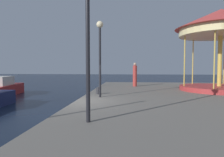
{
  "coord_description": "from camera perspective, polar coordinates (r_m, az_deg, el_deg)",
  "views": [
    {
      "loc": [
        2.55,
        -9.34,
        2.38
      ],
      "look_at": [
        1.46,
        3.13,
        1.69
      ],
      "focal_mm": 32.27,
      "sensor_mm": 36.0,
      "label": 1
    }
  ],
  "objects": [
    {
      "name": "ground_plane",
      "position": [
        9.97,
        -10.15,
        -10.72
      ],
      "size": [
        120.0,
        120.0,
        0.0
      ],
      "primitive_type": "plane",
      "color": "black"
    },
    {
      "name": "quay_dock",
      "position": [
        10.45,
        29.12,
        -8.19
      ],
      "size": [
        13.57,
        24.5,
        0.8
      ],
      "primitive_type": "cube",
      "color": "slate",
      "rests_on": "ground"
    },
    {
      "name": "motorboat_red",
      "position": [
        19.07,
        -28.82,
        -2.54
      ],
      "size": [
        2.7,
        5.54,
        1.64
      ],
      "color": "maroon",
      "rests_on": "ground"
    },
    {
      "name": "carousel",
      "position": [
        15.73,
        28.44,
        11.99
      ],
      "size": [
        5.97,
        5.97,
        5.5
      ],
      "color": "#B23333",
      "rests_on": "quay_dock"
    },
    {
      "name": "lamp_post_near_edge",
      "position": [
        5.99,
        -6.93,
        18.16
      ],
      "size": [
        0.36,
        0.36,
        4.63
      ],
      "color": "black",
      "rests_on": "quay_dock"
    },
    {
      "name": "lamp_post_mid_promenade",
      "position": [
        10.75,
        -3.45,
        9.49
      ],
      "size": [
        0.36,
        0.36,
        4.01
      ],
      "color": "black",
      "rests_on": "quay_dock"
    },
    {
      "name": "bollard_center",
      "position": [
        11.96,
        -3.95,
        -3.49
      ],
      "size": [
        0.24,
        0.24,
        0.4
      ],
      "primitive_type": "cylinder",
      "color": "#2D2D33",
      "rests_on": "quay_dock"
    },
    {
      "name": "person_mid_promenade",
      "position": [
        16.93,
        6.5,
        0.93
      ],
      "size": [
        0.34,
        0.34,
        1.98
      ],
      "color": "#B23833",
      "rests_on": "quay_dock"
    }
  ]
}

